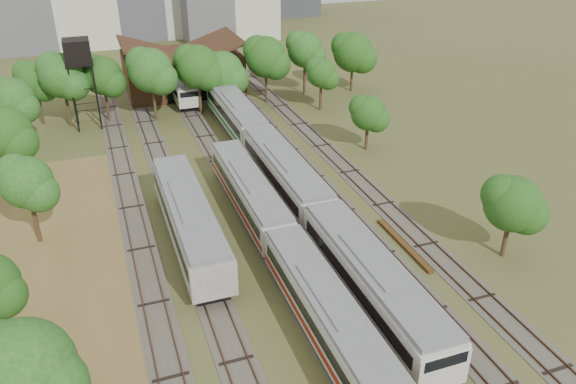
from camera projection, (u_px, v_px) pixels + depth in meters
name	position (u px, v px, depth m)	size (l,w,h in m)	color
ground	(377.00, 365.00, 34.12)	(240.00, 240.00, 0.00)	#475123
dry_grass_patch	(63.00, 348.00, 35.37)	(14.00, 60.00, 0.04)	brown
tracks	(250.00, 188.00, 54.69)	(24.60, 80.00, 0.19)	#4C473D
railcar_red_set	(282.00, 244.00, 42.50)	(2.89, 34.58, 3.57)	black
railcar_green_set	(285.00, 176.00, 52.28)	(3.27, 52.08, 4.05)	black
railcar_rear	(179.00, 83.00, 79.15)	(2.88, 16.08, 3.56)	black
old_grey_coach	(189.00, 220.00, 45.06)	(3.27, 18.00, 4.05)	black
water_tower	(78.00, 54.00, 65.01)	(3.09, 3.09, 10.71)	black
rail_pile_far	(404.00, 245.00, 45.62)	(0.51, 8.13, 0.26)	#563718
maintenance_shed	(183.00, 71.00, 80.67)	(16.45, 11.55, 7.58)	#391C14
tree_band_left	(13.00, 209.00, 40.89)	(7.81, 62.30, 8.28)	#382616
tree_band_far	(217.00, 64.00, 72.42)	(44.24, 8.72, 9.11)	#382616
tree_band_right	(397.00, 128.00, 56.34)	(4.69, 40.62, 6.90)	#382616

